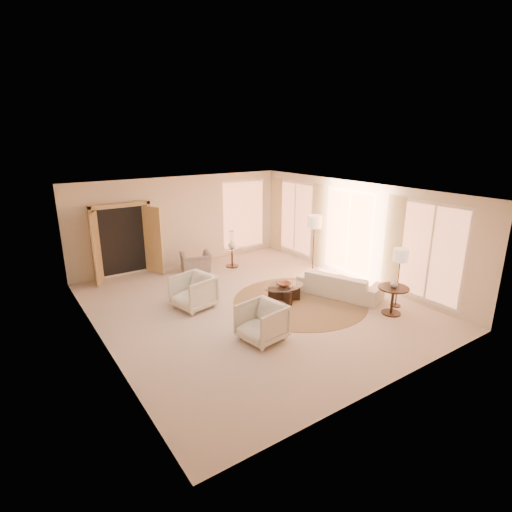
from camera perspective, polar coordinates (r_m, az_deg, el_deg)
room at (r=9.42m, az=-0.65°, el=0.74°), size 7.04×8.04×2.83m
windows_right at (r=11.70m, az=13.33°, el=3.29°), size 0.10×6.40×2.40m
window_back_corner at (r=13.87m, az=-1.75°, el=5.88°), size 1.70×0.10×2.40m
curtains_right at (r=12.28m, az=10.08°, el=3.90°), size 0.06×5.20×2.60m
french_doors at (r=12.14m, az=-18.36°, el=1.99°), size 1.95×0.66×2.16m
area_rug at (r=10.18m, az=6.28°, el=-6.41°), size 4.29×4.29×0.01m
sofa at (r=10.62m, az=11.86°, el=-3.90°), size 1.60×2.30×0.63m
armchair_left at (r=9.74m, az=-8.93°, el=-4.84°), size 0.99×1.03×0.90m
armchair_right at (r=8.18m, az=0.83°, el=-9.21°), size 0.90×0.95×0.85m
accent_chair at (r=12.29m, az=-8.60°, el=-0.46°), size 1.00×0.79×0.77m
coffee_table at (r=10.11m, az=4.03°, el=-5.04°), size 1.41×1.41×0.40m
end_table at (r=9.81m, az=18.96°, el=-5.38°), size 0.70×0.70×0.67m
side_table at (r=12.59m, az=-3.44°, el=0.11°), size 0.53×0.53×0.62m
floor_lamp_near at (r=11.91m, az=8.36°, el=4.52°), size 0.43×0.43×1.75m
floor_lamp_far at (r=10.03m, az=19.95°, el=-0.24°), size 0.35×0.35×1.46m
bowl at (r=10.04m, az=4.06°, el=-4.04°), size 0.34×0.34×0.08m
end_vase at (r=9.71m, az=19.13°, el=-3.77°), size 0.20×0.20×0.18m
side_vase at (r=12.49m, az=-3.47°, el=1.70°), size 0.31×0.31×0.24m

